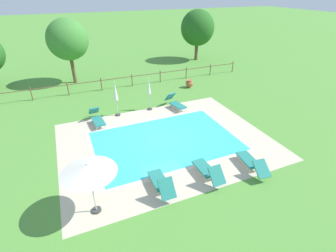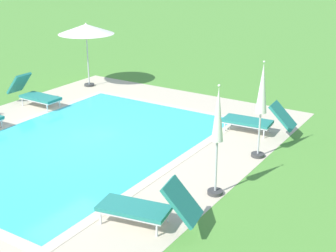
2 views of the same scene
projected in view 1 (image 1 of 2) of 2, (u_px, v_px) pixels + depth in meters
name	position (u px, v px, depth m)	size (l,w,h in m)	color
ground_plane	(166.00, 141.00, 13.77)	(160.00, 160.00, 0.00)	#518E38
pool_deck_paving	(166.00, 141.00, 13.77)	(11.15, 8.61, 0.01)	beige
swimming_pool_water	(166.00, 141.00, 13.77)	(7.57, 5.04, 0.01)	#38C6D1
pool_coping_rim	(165.00, 141.00, 13.77)	(8.05, 5.52, 0.01)	beige
sun_lounger_north_near_steps	(176.00, 103.00, 17.29)	(0.95, 1.96, 0.97)	#237A70
sun_lounger_north_mid	(97.00, 118.00, 15.30)	(0.75, 1.96, 0.93)	#237A70
sun_lounger_north_far	(208.00, 170.00, 10.98)	(0.63, 1.93, 0.93)	#237A70
sun_lounger_north_end	(252.00, 162.00, 11.51)	(0.84, 2.08, 0.80)	#237A70
sun_lounger_south_near_corner	(161.00, 183.00, 10.28)	(0.62, 1.89, 0.97)	#237A70
patio_umbrella_open_foreground	(88.00, 169.00, 8.50)	(1.95, 1.95, 2.26)	#383838
patio_umbrella_closed_row_west	(149.00, 89.00, 16.52)	(0.32, 0.32, 2.32)	#383838
patio_umbrella_closed_row_mid_west	(116.00, 94.00, 15.72)	(0.32, 0.32, 2.34)	#383838
terracotta_urn_near_fence	(189.00, 83.00, 20.84)	(0.62, 0.62, 0.64)	#A85B38
perimeter_fence	(132.00, 79.00, 20.93)	(20.51, 0.08, 1.05)	brown
tree_far_west	(68.00, 40.00, 20.32)	(3.31, 3.31, 5.30)	brown
tree_west_mid	(198.00, 28.00, 27.20)	(3.63, 3.63, 5.35)	brown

